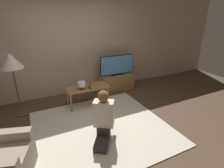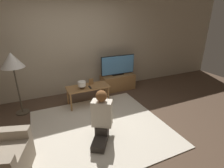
{
  "view_description": "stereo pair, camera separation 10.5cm",
  "coord_description": "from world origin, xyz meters",
  "px_view_note": "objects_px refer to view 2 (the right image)",
  "views": [
    {
      "loc": [
        -1.07,
        -2.66,
        2.06
      ],
      "look_at": [
        0.55,
        0.63,
        0.6
      ],
      "focal_mm": 28.0,
      "sensor_mm": 36.0,
      "label": 1
    },
    {
      "loc": [
        -0.97,
        -2.7,
        2.06
      ],
      "look_at": [
        0.55,
        0.63,
        0.6
      ],
      "focal_mm": 28.0,
      "sensor_mm": 36.0,
      "label": 2
    }
  ],
  "objects_px": {
    "tv": "(118,65)",
    "floor_lamp": "(12,63)",
    "table_lamp": "(82,84)",
    "person_kneeling": "(102,116)",
    "coffee_table": "(88,88)"
  },
  "relations": [
    {
      "from": "floor_lamp",
      "to": "person_kneeling",
      "type": "height_order",
      "value": "floor_lamp"
    },
    {
      "from": "tv",
      "to": "floor_lamp",
      "type": "relative_size",
      "value": 0.74
    },
    {
      "from": "tv",
      "to": "table_lamp",
      "type": "height_order",
      "value": "tv"
    },
    {
      "from": "coffee_table",
      "to": "person_kneeling",
      "type": "relative_size",
      "value": 1.09
    },
    {
      "from": "floor_lamp",
      "to": "person_kneeling",
      "type": "distance_m",
      "value": 2.15
    },
    {
      "from": "tv",
      "to": "person_kneeling",
      "type": "distance_m",
      "value": 2.25
    },
    {
      "from": "tv",
      "to": "coffee_table",
      "type": "bearing_deg",
      "value": -153.28
    },
    {
      "from": "tv",
      "to": "coffee_table",
      "type": "distance_m",
      "value": 1.23
    },
    {
      "from": "coffee_table",
      "to": "floor_lamp",
      "type": "relative_size",
      "value": 0.73
    },
    {
      "from": "coffee_table",
      "to": "floor_lamp",
      "type": "bearing_deg",
      "value": 171.64
    },
    {
      "from": "floor_lamp",
      "to": "table_lamp",
      "type": "relative_size",
      "value": 7.6
    },
    {
      "from": "tv",
      "to": "person_kneeling",
      "type": "height_order",
      "value": "tv"
    },
    {
      "from": "coffee_table",
      "to": "tv",
      "type": "bearing_deg",
      "value": 26.72
    },
    {
      "from": "floor_lamp",
      "to": "person_kneeling",
      "type": "bearing_deg",
      "value": -49.69
    },
    {
      "from": "coffee_table",
      "to": "person_kneeling",
      "type": "bearing_deg",
      "value": -97.04
    }
  ]
}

